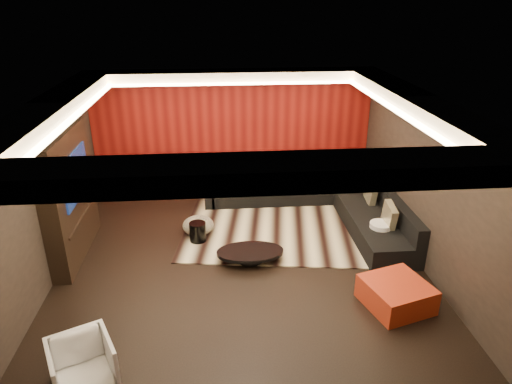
{
  "coord_description": "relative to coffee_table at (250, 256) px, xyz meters",
  "views": [
    {
      "loc": [
        -0.32,
        -6.63,
        4.21
      ],
      "look_at": [
        0.3,
        0.6,
        1.05
      ],
      "focal_mm": 32.0,
      "sensor_mm": 36.0,
      "label": 1
    }
  ],
  "objects": [
    {
      "name": "cove_front",
      "position": [
        -0.15,
        -2.4,
        2.48
      ],
      "size": [
        4.8,
        0.08,
        0.04
      ],
      "primitive_type": "cube",
      "color": "#FFD899",
      "rests_on": "ground"
    },
    {
      "name": "soffit_left",
      "position": [
        -2.85,
        -0.04,
        2.57
      ],
      "size": [
        0.6,
        4.8,
        0.22
      ],
      "primitive_type": "cube",
      "color": "silver",
      "rests_on": "ground"
    },
    {
      "name": "rug",
      "position": [
        0.84,
        1.25,
        -0.11
      ],
      "size": [
        4.38,
        3.52,
        0.02
      ],
      "primitive_type": "cube",
      "rotation": [
        0.0,
        0.0,
        -0.14
      ],
      "color": "beige",
      "rests_on": "floor"
    },
    {
      "name": "wall_back",
      "position": [
        -0.15,
        2.97,
        1.28
      ],
      "size": [
        6.0,
        0.02,
        2.8
      ],
      "primitive_type": "cube",
      "color": "black",
      "rests_on": "ground"
    },
    {
      "name": "cove_back",
      "position": [
        -0.15,
        2.32,
        2.48
      ],
      "size": [
        4.8,
        0.08,
        0.04
      ],
      "primitive_type": "cube",
      "color": "#FFD899",
      "rests_on": "ground"
    },
    {
      "name": "drum_stool",
      "position": [
        -0.91,
        0.77,
        0.08
      ],
      "size": [
        0.39,
        0.39,
        0.36
      ],
      "primitive_type": "cylinder",
      "rotation": [
        0.0,
        0.0,
        0.34
      ],
      "color": "black",
      "rests_on": "rug"
    },
    {
      "name": "tv_screen",
      "position": [
        -2.84,
        0.56,
        1.33
      ],
      "size": [
        0.04,
        1.3,
        0.8
      ],
      "primitive_type": "cube",
      "color": "black",
      "rests_on": "ground"
    },
    {
      "name": "floor",
      "position": [
        -0.15,
        -0.04,
        -0.13
      ],
      "size": [
        6.0,
        6.0,
        0.02
      ],
      "primitive_type": "cube",
      "color": "black",
      "rests_on": "ground"
    },
    {
      "name": "soffit_right",
      "position": [
        2.55,
        -0.04,
        2.57
      ],
      "size": [
        0.6,
        4.8,
        0.22
      ],
      "primitive_type": "cube",
      "color": "silver",
      "rests_on": "ground"
    },
    {
      "name": "cove_left",
      "position": [
        -2.51,
        -0.04,
        2.48
      ],
      "size": [
        0.08,
        4.8,
        0.04
      ],
      "primitive_type": "cube",
      "color": "#FFD899",
      "rests_on": "ground"
    },
    {
      "name": "tv_shelf",
      "position": [
        -2.84,
        0.56,
        0.58
      ],
      "size": [
        0.04,
        1.6,
        0.04
      ],
      "primitive_type": "cube",
      "color": "black",
      "rests_on": "ground"
    },
    {
      "name": "orange_ottoman",
      "position": [
        2.03,
        -1.37,
        0.07
      ],
      "size": [
        1.06,
        1.06,
        0.38
      ],
      "primitive_type": "cube",
      "rotation": [
        0.0,
        0.0,
        0.29
      ],
      "color": "#A63315",
      "rests_on": "floor"
    },
    {
      "name": "soffit_front",
      "position": [
        -0.15,
        -2.74,
        2.57
      ],
      "size": [
        6.0,
        0.6,
        0.22
      ],
      "primitive_type": "cube",
      "color": "silver",
      "rests_on": "ground"
    },
    {
      "name": "cove_right",
      "position": [
        2.21,
        -0.04,
        2.48
      ],
      "size": [
        0.08,
        4.8,
        0.04
      ],
      "primitive_type": "cube",
      "color": "#FFD899",
      "rests_on": "ground"
    },
    {
      "name": "wall_left",
      "position": [
        -3.16,
        -0.04,
        1.28
      ],
      "size": [
        0.02,
        6.0,
        2.8
      ],
      "primitive_type": "cube",
      "color": "black",
      "rests_on": "ground"
    },
    {
      "name": "throw_pillows",
      "position": [
        1.58,
        1.44,
        0.5
      ],
      "size": [
        3.0,
        2.73,
        0.5
      ],
      "color": "#C6BC91",
      "rests_on": "sectional_sofa"
    },
    {
      "name": "ceiling",
      "position": [
        -0.15,
        -0.04,
        2.69
      ],
      "size": [
        6.0,
        6.0,
        0.02
      ],
      "primitive_type": "cube",
      "color": "silver",
      "rests_on": "ground"
    },
    {
      "name": "striped_pouf",
      "position": [
        -0.91,
        1.05,
        0.07
      ],
      "size": [
        0.74,
        0.74,
        0.33
      ],
      "primitive_type": "ellipsoid",
      "rotation": [
        0.0,
        0.0,
        -0.3
      ],
      "color": "beige",
      "rests_on": "rug"
    },
    {
      "name": "soffit_back",
      "position": [
        -0.15,
        2.66,
        2.57
      ],
      "size": [
        6.0,
        0.6,
        0.22
      ],
      "primitive_type": "cube",
      "color": "silver",
      "rests_on": "ground"
    },
    {
      "name": "white_side_table",
      "position": [
        2.35,
        0.29,
        0.13
      ],
      "size": [
        0.41,
        0.41,
        0.48
      ],
      "primitive_type": "cylinder",
      "rotation": [
        0.0,
        0.0,
        -0.06
      ],
      "color": "white",
      "rests_on": "floor"
    },
    {
      "name": "sectional_sofa",
      "position": [
        1.58,
        1.82,
        0.15
      ],
      "size": [
        3.65,
        3.5,
        0.75
      ],
      "color": "black",
      "rests_on": "floor"
    },
    {
      "name": "coffee_table",
      "position": [
        0.0,
        0.0,
        0.0
      ],
      "size": [
        1.16,
        1.16,
        0.19
      ],
      "primitive_type": "cylinder",
      "rotation": [
        0.0,
        0.0,
        0.01
      ],
      "color": "black",
      "rests_on": "rug"
    },
    {
      "name": "tv_surround",
      "position": [
        -3.0,
        0.56,
        0.98
      ],
      "size": [
        0.3,
        2.0,
        2.2
      ],
      "primitive_type": "cube",
      "color": "black",
      "rests_on": "ground"
    },
    {
      "name": "armchair",
      "position": [
        -2.11,
        -2.54,
        0.2
      ],
      "size": [
        0.91,
        0.92,
        0.63
      ],
      "primitive_type": "imported",
      "rotation": [
        0.0,
        0.0,
        0.45
      ],
      "color": "white",
      "rests_on": "floor"
    },
    {
      "name": "wall_right",
      "position": [
        2.86,
        -0.04,
        1.28
      ],
      "size": [
        0.02,
        6.0,
        2.8
      ],
      "primitive_type": "cube",
      "color": "black",
      "rests_on": "ground"
    },
    {
      "name": "red_feature_wall",
      "position": [
        -0.15,
        2.93,
        1.28
      ],
      "size": [
        5.98,
        0.05,
        2.78
      ],
      "primitive_type": "cube",
      "color": "#6B0C0A",
      "rests_on": "ground"
    }
  ]
}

